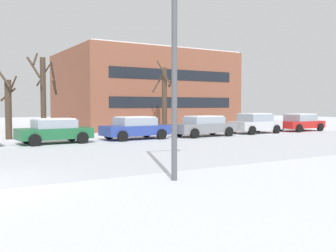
% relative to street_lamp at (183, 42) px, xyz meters
% --- Properties ---
extents(street_lamp, '(1.76, 0.36, 6.46)m').
position_rel_street_lamp_xyz_m(street_lamp, '(0.00, 0.00, 0.00)').
color(street_lamp, '#4C4F54').
rests_on(street_lamp, ground).
extents(parked_car_green, '(4.03, 2.15, 1.39)m').
position_rel_street_lamp_xyz_m(parked_car_green, '(-0.42, 12.33, -3.18)').
color(parked_car_green, '#1E6038').
rests_on(parked_car_green, ground).
extents(parked_car_blue, '(4.20, 2.22, 1.41)m').
position_rel_street_lamp_xyz_m(parked_car_blue, '(4.56, 12.39, -3.17)').
color(parked_car_blue, '#283D93').
rests_on(parked_car_blue, ground).
extents(parked_car_gray, '(4.56, 2.12, 1.40)m').
position_rel_street_lamp_xyz_m(parked_car_gray, '(9.54, 12.03, -3.17)').
color(parked_car_gray, slate).
rests_on(parked_car_gray, ground).
extents(parked_car_silver, '(4.01, 2.27, 1.51)m').
position_rel_street_lamp_xyz_m(parked_car_silver, '(14.52, 12.38, -3.13)').
color(parked_car_silver, silver).
rests_on(parked_car_silver, ground).
extents(parked_car_red, '(4.17, 2.20, 1.42)m').
position_rel_street_lamp_xyz_m(parked_car_red, '(19.50, 12.39, -3.17)').
color(parked_car_red, red).
rests_on(parked_car_red, ground).
extents(tree_far_right, '(1.97, 1.70, 5.51)m').
position_rel_street_lamp_xyz_m(tree_far_right, '(-0.01, 16.45, -1.01)').
color(tree_far_right, '#423326').
rests_on(tree_far_right, ground).
extents(tree_far_left, '(1.71, 1.69, 5.38)m').
position_rel_street_lamp_xyz_m(tree_far_left, '(8.66, 15.79, -1.26)').
color(tree_far_left, '#423326').
rests_on(tree_far_left, ground).
extents(tree_far_mid, '(1.38, 1.39, 4.59)m').
position_rel_street_lamp_xyz_m(tree_far_mid, '(-2.16, 16.47, -1.89)').
color(tree_far_mid, '#423326').
rests_on(tree_far_mid, ground).
extents(building_far_right, '(14.94, 11.95, 7.14)m').
position_rel_street_lamp_xyz_m(building_far_right, '(11.50, 24.94, -0.33)').
color(building_far_right, brown).
rests_on(building_far_right, ground).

